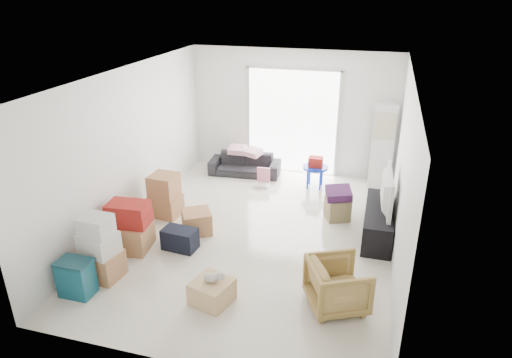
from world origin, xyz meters
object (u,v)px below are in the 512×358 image
object	(u,v)px
tv_console	(378,222)
television	(380,204)
ottoman	(337,208)
sofa	(245,161)
kids_table	(315,166)
ac_tower	(382,146)
armchair	(338,283)
wood_crate	(212,292)
storage_bins	(76,278)

from	to	relation	value
tv_console	television	xyz separation A→B (m)	(0.00, -0.00, 0.33)
ottoman	sofa	bearing A→B (deg)	145.10
kids_table	sofa	bearing A→B (deg)	170.52
television	ottoman	bearing A→B (deg)	56.92
sofa	ac_tower	bearing A→B (deg)	-1.29
television	armchair	size ratio (longest dim) A/B	1.53
television	wood_crate	bearing A→B (deg)	136.32
storage_bins	wood_crate	xyz separation A→B (m)	(1.83, 0.35, -0.11)
armchair	ottoman	xyz separation A→B (m)	(-0.27, 2.47, -0.17)
armchair	television	bearing A→B (deg)	-38.55
ac_tower	wood_crate	distance (m)	5.01
sofa	armchair	bearing A→B (deg)	-62.48
ac_tower	armchair	bearing A→B (deg)	-95.58
kids_table	tv_console	bearing A→B (deg)	-51.81
television	ottoman	world-z (taller)	television
ottoman	kids_table	size ratio (longest dim) A/B	0.60
ac_tower	armchair	distance (m)	4.22
sofa	tv_console	bearing A→B (deg)	-38.02
sofa	wood_crate	size ratio (longest dim) A/B	3.21
wood_crate	kids_table	bearing A→B (deg)	79.90
tv_console	ottoman	distance (m)	0.84
sofa	wood_crate	bearing A→B (deg)	-82.93
armchair	storage_bins	world-z (taller)	armchair
tv_console	storage_bins	size ratio (longest dim) A/B	2.89
wood_crate	storage_bins	bearing A→B (deg)	-169.30
tv_console	armchair	xyz separation A→B (m)	(-0.46, -2.05, 0.11)
tv_console	wood_crate	size ratio (longest dim) A/B	3.18
television	armchair	xyz separation A→B (m)	(-0.46, -2.05, -0.22)
kids_table	ottoman	bearing A→B (deg)	-64.44
sofa	armchair	world-z (taller)	armchair
television	armchair	bearing A→B (deg)	164.43
ac_tower	wood_crate	bearing A→B (deg)	-114.04
television	sofa	size ratio (longest dim) A/B	0.72
kids_table	wood_crate	size ratio (longest dim) A/B	1.35
ac_tower	ottoman	distance (m)	1.95
ac_tower	television	xyz separation A→B (m)	(0.05, -2.12, -0.29)
television	kids_table	bearing A→B (deg)	35.19
ac_tower	tv_console	distance (m)	2.21
ac_tower	kids_table	size ratio (longest dim) A/B	2.66
sofa	television	bearing A→B (deg)	-38.02
television	armchair	distance (m)	2.11
wood_crate	ottoman	bearing A→B (deg)	64.58
television	ottoman	xyz separation A→B (m)	(-0.73, 0.42, -0.39)
ac_tower	kids_table	distance (m)	1.41
television	sofa	xyz separation A→B (m)	(-2.95, 1.97, -0.28)
ac_tower	television	distance (m)	2.14
ac_tower	sofa	xyz separation A→B (m)	(-2.90, -0.15, -0.57)
armchair	storage_bins	distance (m)	3.52
armchair	ottoman	size ratio (longest dim) A/B	1.85
tv_console	wood_crate	world-z (taller)	tv_console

